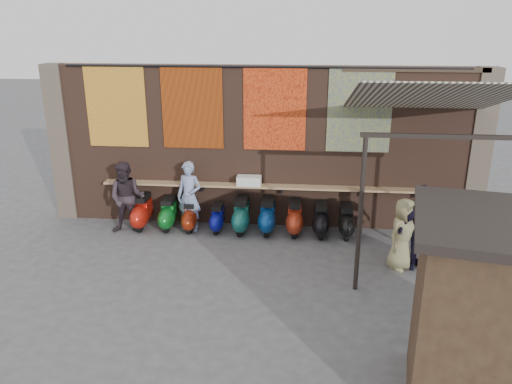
# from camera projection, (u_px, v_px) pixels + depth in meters

# --- Properties ---
(ground) EXTENTS (70.00, 70.00, 0.00)m
(ground) POSITION_uv_depth(u_px,v_px,m) (252.00, 270.00, 10.55)
(ground) COLOR #474749
(ground) RESTS_ON ground
(brick_wall) EXTENTS (10.00, 0.40, 4.00)m
(brick_wall) POSITION_uv_depth(u_px,v_px,m) (263.00, 147.00, 12.45)
(brick_wall) COLOR brown
(brick_wall) RESTS_ON ground
(pier_left) EXTENTS (0.50, 0.50, 4.00)m
(pier_left) POSITION_uv_depth(u_px,v_px,m) (63.00, 143.00, 12.91)
(pier_left) COLOR #4C4238
(pier_left) RESTS_ON ground
(pier_right) EXTENTS (0.50, 0.50, 4.00)m
(pier_right) POSITION_uv_depth(u_px,v_px,m) (478.00, 152.00, 11.98)
(pier_right) COLOR #4C4238
(pier_right) RESTS_ON ground
(eating_counter) EXTENTS (8.00, 0.32, 0.05)m
(eating_counter) POSITION_uv_depth(u_px,v_px,m) (261.00, 186.00, 12.39)
(eating_counter) COLOR #9E7A51
(eating_counter) RESTS_ON brick_wall
(shelf_box) EXTENTS (0.60, 0.30, 0.23)m
(shelf_box) POSITION_uv_depth(u_px,v_px,m) (249.00, 181.00, 12.34)
(shelf_box) COLOR white
(shelf_box) RESTS_ON eating_counter
(tapestry_redgold) EXTENTS (1.50, 0.02, 2.00)m
(tapestry_redgold) POSITION_uv_depth(u_px,v_px,m) (116.00, 107.00, 12.24)
(tapestry_redgold) COLOR #9C2E16
(tapestry_redgold) RESTS_ON brick_wall
(tapestry_sun) EXTENTS (1.50, 0.02, 2.00)m
(tapestry_sun) POSITION_uv_depth(u_px,v_px,m) (192.00, 108.00, 12.07)
(tapestry_sun) COLOR #E4500D
(tapestry_sun) RESTS_ON brick_wall
(tapestry_orange) EXTENTS (1.50, 0.02, 2.00)m
(tapestry_orange) POSITION_uv_depth(u_px,v_px,m) (275.00, 109.00, 11.89)
(tapestry_orange) COLOR #DB4C1B
(tapestry_orange) RESTS_ON brick_wall
(tapestry_multi) EXTENTS (1.50, 0.02, 2.00)m
(tapestry_multi) POSITION_uv_depth(u_px,v_px,m) (360.00, 110.00, 11.71)
(tapestry_multi) COLOR navy
(tapestry_multi) RESTS_ON brick_wall
(hang_rail) EXTENTS (9.50, 0.06, 0.06)m
(hang_rail) POSITION_uv_depth(u_px,v_px,m) (262.00, 67.00, 11.59)
(hang_rail) COLOR black
(hang_rail) RESTS_ON brick_wall
(scooter_stool_0) EXTENTS (0.40, 0.89, 0.84)m
(scooter_stool_0) POSITION_uv_depth(u_px,v_px,m) (142.00, 212.00, 12.59)
(scooter_stool_0) COLOR #B6190E
(scooter_stool_0) RESTS_ON ground
(scooter_stool_1) EXTENTS (0.37, 0.83, 0.79)m
(scooter_stool_1) POSITION_uv_depth(u_px,v_px,m) (169.00, 214.00, 12.54)
(scooter_stool_1) COLOR #0D611E
(scooter_stool_1) RESTS_ON ground
(scooter_stool_2) EXTENTS (0.35, 0.77, 0.73)m
(scooter_stool_2) POSITION_uv_depth(u_px,v_px,m) (191.00, 216.00, 12.47)
(scooter_stool_2) COLOR maroon
(scooter_stool_2) RESTS_ON ground
(scooter_stool_3) EXTENTS (0.32, 0.71, 0.68)m
(scooter_stool_3) POSITION_uv_depth(u_px,v_px,m) (218.00, 218.00, 12.41)
(scooter_stool_3) COLOR #0C118D
(scooter_stool_3) RESTS_ON ground
(scooter_stool_4) EXTENTS (0.40, 0.90, 0.85)m
(scooter_stool_4) POSITION_uv_depth(u_px,v_px,m) (241.00, 216.00, 12.34)
(scooter_stool_4) COLOR #175F57
(scooter_stool_4) RESTS_ON ground
(scooter_stool_5) EXTENTS (0.40, 0.90, 0.85)m
(scooter_stool_5) POSITION_uv_depth(u_px,v_px,m) (267.00, 216.00, 12.31)
(scooter_stool_5) COLOR navy
(scooter_stool_5) RESTS_ON ground
(scooter_stool_6) EXTENTS (0.39, 0.87, 0.83)m
(scooter_stool_6) POSITION_uv_depth(u_px,v_px,m) (295.00, 218.00, 12.23)
(scooter_stool_6) COLOR #9E2B15
(scooter_stool_6) RESTS_ON ground
(scooter_stool_7) EXTENTS (0.38, 0.84, 0.80)m
(scooter_stool_7) POSITION_uv_depth(u_px,v_px,m) (321.00, 220.00, 12.16)
(scooter_stool_7) COLOR black
(scooter_stool_7) RESTS_ON ground
(scooter_stool_8) EXTENTS (0.36, 0.80, 0.76)m
(scooter_stool_8) POSITION_uv_depth(u_px,v_px,m) (346.00, 221.00, 12.11)
(scooter_stool_8) COLOR black
(scooter_stool_8) RESTS_ON ground
(diner_left) EXTENTS (0.73, 0.58, 1.77)m
(diner_left) POSITION_uv_depth(u_px,v_px,m) (189.00, 197.00, 12.30)
(diner_left) COLOR #7F90B8
(diner_left) RESTS_ON ground
(diner_right) EXTENTS (0.94, 0.76, 1.80)m
(diner_right) POSITION_uv_depth(u_px,v_px,m) (127.00, 198.00, 12.15)
(diner_right) COLOR #2D232A
(diner_right) RESTS_ON ground
(shopper_navy) EXTENTS (1.18, 0.89, 1.86)m
(shopper_navy) POSITION_uv_depth(u_px,v_px,m) (421.00, 227.00, 10.35)
(shopper_navy) COLOR black
(shopper_navy) RESTS_ON ground
(shopper_grey) EXTENTS (1.11, 0.73, 1.60)m
(shopper_grey) POSITION_uv_depth(u_px,v_px,m) (496.00, 265.00, 9.01)
(shopper_grey) COLOR slate
(shopper_grey) RESTS_ON ground
(shopper_tan) EXTENTS (0.90, 0.87, 1.56)m
(shopper_tan) POSITION_uv_depth(u_px,v_px,m) (403.00, 234.00, 10.38)
(shopper_tan) COLOR #8D8459
(shopper_tan) RESTS_ON ground
(stall_sign) EXTENTS (1.18, 0.28, 0.50)m
(stall_sign) POSITION_uv_depth(u_px,v_px,m) (511.00, 253.00, 6.97)
(stall_sign) COLOR gold
(stall_sign) RESTS_ON market_stall
(stall_shelf) EXTENTS (1.99, 0.50, 0.06)m
(stall_shelf) POSITION_uv_depth(u_px,v_px,m) (500.00, 312.00, 7.28)
(stall_shelf) COLOR #473321
(stall_shelf) RESTS_ON market_stall
(awning_canvas) EXTENTS (3.20, 3.28, 0.97)m
(awning_canvas) POSITION_uv_depth(u_px,v_px,m) (430.00, 97.00, 9.93)
(awning_canvas) COLOR beige
(awning_canvas) RESTS_ON brick_wall
(awning_ledger) EXTENTS (3.30, 0.08, 0.12)m
(awning_ledger) POSITION_uv_depth(u_px,v_px,m) (416.00, 69.00, 11.30)
(awning_ledger) COLOR #33261C
(awning_ledger) RESTS_ON brick_wall
(awning_header) EXTENTS (3.00, 0.08, 0.08)m
(awning_header) POSITION_uv_depth(u_px,v_px,m) (448.00, 137.00, 8.67)
(awning_header) COLOR black
(awning_header) RESTS_ON awning_post_left
(awning_post_left) EXTENTS (0.09, 0.09, 3.10)m
(awning_post_left) POSITION_uv_depth(u_px,v_px,m) (360.00, 215.00, 9.29)
(awning_post_left) COLOR black
(awning_post_left) RESTS_ON ground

